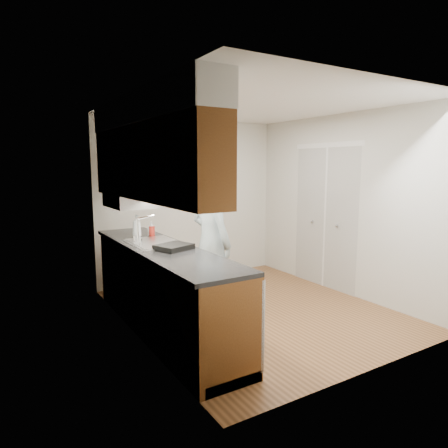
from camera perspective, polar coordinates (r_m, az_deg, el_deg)
name	(u,v)px	position (r m, az deg, el deg)	size (l,w,h in m)	color
floor	(254,310)	(5.12, 4.24, -12.15)	(3.50, 3.50, 0.00)	brown
ceiling	(256,104)	(4.85, 4.57, 16.70)	(3.50, 3.50, 0.00)	white
wall_left	(134,220)	(4.15, -12.71, 0.62)	(0.02, 3.50, 2.50)	beige
wall_right	(342,205)	(5.83, 16.49, 2.66)	(0.02, 3.50, 2.50)	beige
wall_back	(190,200)	(6.33, -4.88, 3.40)	(3.00, 0.02, 2.50)	beige
counter	(164,287)	(4.41, -8.64, -8.94)	(0.64, 2.80, 1.30)	brown
upper_cabinets	(147,150)	(4.21, -11.01, 10.32)	(0.47, 2.80, 1.21)	brown
closet_door	(325,218)	(6.05, 14.23, 0.80)	(0.02, 1.22, 2.05)	silver
floor_mat	(211,315)	(4.95, -1.84, -12.82)	(0.44, 0.75, 0.01)	slate
person	(211,233)	(4.68, -1.90, -1.33)	(0.70, 0.47, 1.99)	#95ABB6
soap_bottle_a	(137,226)	(4.88, -12.37, -0.28)	(0.11, 0.11, 0.27)	silver
soap_bottle_b	(151,229)	(4.99, -10.33, -0.65)	(0.08, 0.08, 0.17)	silver
soda_can	(152,232)	(4.89, -10.25, -1.07)	(0.07, 0.07, 0.13)	#B1281E
dish_rack	(174,247)	(4.13, -7.19, -3.26)	(0.34, 0.28, 0.05)	black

